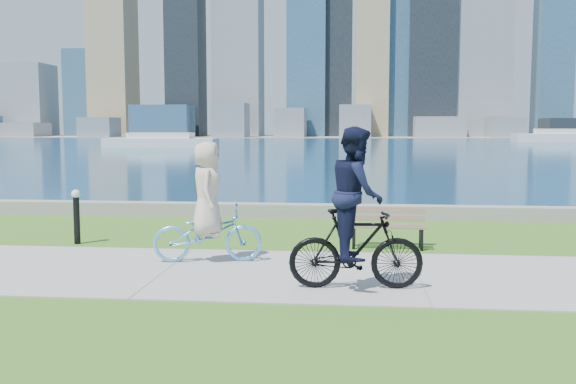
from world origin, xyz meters
name	(u,v)px	position (x,y,z in m)	size (l,w,h in m)	color
ground	(419,277)	(0.00, 0.00, 0.00)	(320.00, 320.00, 0.00)	#325F19
concrete_path	(419,276)	(0.00, 0.00, 0.01)	(80.00, 3.50, 0.02)	gray
seawall	(394,212)	(0.00, 6.20, 0.17)	(90.00, 0.50, 0.35)	gray
bay_water	(362,144)	(0.00, 72.00, 0.00)	(320.00, 131.00, 0.01)	navy
far_shore	(358,137)	(0.00, 130.00, 0.06)	(320.00, 30.00, 0.12)	gray
city_skyline	(383,24)	(4.85, 129.99, 23.87)	(176.54, 22.56, 76.00)	navy
ferry_near	(161,142)	(-21.52, 57.10, 0.68)	(11.97, 3.42, 1.62)	silver
ferry_far	(565,137)	(29.28, 86.05, 0.81)	(14.31, 4.09, 1.94)	silver
park_bench	(387,224)	(-0.36, 2.38, 0.46)	(1.46, 0.54, 0.75)	black
bollard_lamp	(76,213)	(-6.44, 2.16, 0.62)	(0.17, 0.17, 1.08)	black
cyclist_woman	(207,217)	(-3.47, 0.71, 0.78)	(0.96, 1.93, 2.04)	#63B5F0
cyclist_man	(356,221)	(-0.97, -0.88, 0.98)	(0.75, 1.92, 2.29)	black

